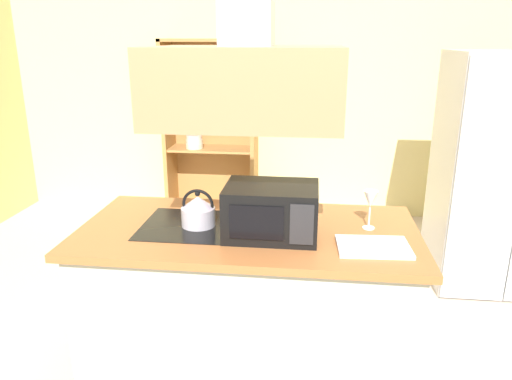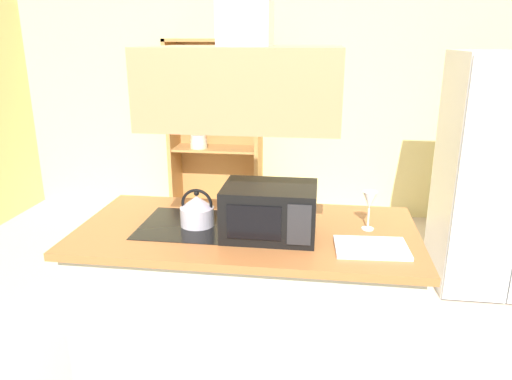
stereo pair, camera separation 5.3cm
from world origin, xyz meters
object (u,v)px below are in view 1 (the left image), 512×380
at_px(dish_cabinet, 212,140).
at_px(wine_glass_on_counter, 370,201).
at_px(cutting_board, 373,247).
at_px(refrigerator, 502,173).
at_px(microwave, 271,211).
at_px(kettle, 198,211).

xyz_separation_m(dish_cabinet, wine_glass_on_counter, (1.37, -2.53, 0.23)).
bearing_deg(wine_glass_on_counter, cutting_board, -90.80).
bearing_deg(wine_glass_on_counter, refrigerator, 48.83).
bearing_deg(cutting_board, microwave, 167.32).
height_order(cutting_board, wine_glass_on_counter, wine_glass_on_counter).
xyz_separation_m(cutting_board, microwave, (-0.50, 0.11, 0.12)).
bearing_deg(microwave, refrigerator, 41.38).
distance_m(refrigerator, kettle, 2.42).
bearing_deg(refrigerator, dish_cabinet, 153.28).
bearing_deg(cutting_board, dish_cabinet, 116.10).
relative_size(cutting_board, wine_glass_on_counter, 1.65).
relative_size(kettle, wine_glass_on_counter, 0.98).
bearing_deg(kettle, refrigerator, 33.79).
bearing_deg(kettle, wine_glass_on_counter, 4.47).
bearing_deg(refrigerator, wine_glass_on_counter, -131.17).
distance_m(microwave, wine_glass_on_counter, 0.52).
xyz_separation_m(cutting_board, wine_glass_on_counter, (0.00, 0.26, 0.14)).
xyz_separation_m(dish_cabinet, microwave, (0.87, -2.67, 0.21)).
height_order(dish_cabinet, microwave, dish_cabinet).
bearing_deg(microwave, wine_glass_on_counter, 16.45).
distance_m(refrigerator, dish_cabinet, 2.78).
distance_m(refrigerator, cutting_board, 1.90).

